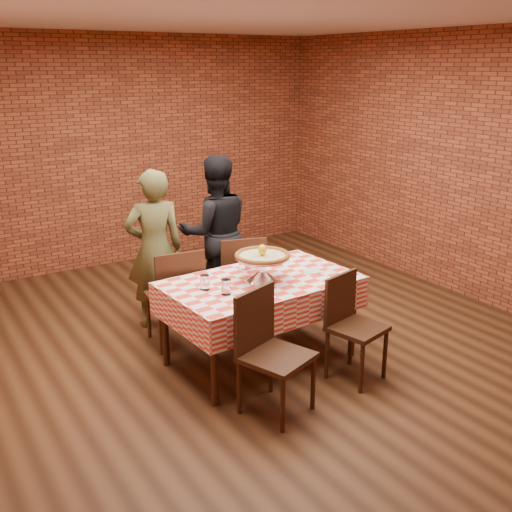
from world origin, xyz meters
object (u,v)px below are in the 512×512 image
pizza (262,256)px  chair_far_right (239,278)px  condiment_caddy (246,262)px  table (260,321)px  water_glass_left (226,287)px  chair_far_left (174,295)px  diner_olive (155,249)px  diner_black (215,232)px  chair_near_right (357,330)px  chair_near_left (277,355)px  water_glass_right (205,282)px  pizza_stand (262,269)px

pizza → chair_far_right: size_ratio=0.50×
condiment_caddy → table: bearing=-106.4°
table → water_glass_left: size_ratio=12.98×
chair_far_left → diner_olive: size_ratio=0.59×
diner_black → condiment_caddy: bearing=91.7°
water_glass_left → chair_far_right: (0.69, 0.97, -0.35)m
pizza → chair_far_left: pizza is taller
pizza → condiment_caddy: bearing=84.0°
chair_near_right → diner_black: (-0.20, 2.06, 0.37)m
pizza → water_glass_left: (-0.42, -0.12, -0.15)m
table → chair_near_left: 0.85m
water_glass_left → water_glass_right: 0.21m
pizza → water_glass_left: bearing=-164.0°
water_glass_right → condiment_caddy: condiment_caddy is taller
chair_far_left → table: bearing=129.3°
pizza → chair_near_right: (0.49, -0.68, -0.53)m
chair_far_left → diner_olive: diner_olive is taller
chair_near_left → chair_far_right: (0.62, 1.60, -0.00)m
pizza → water_glass_left: 0.46m
water_glass_left → chair_far_right: 1.24m
chair_near_left → pizza: bearing=44.9°
pizza → chair_near_left: 0.97m
pizza → chair_near_right: 0.99m
chair_near_left → chair_far_left: size_ratio=1.00×
table → water_glass_right: size_ratio=12.98×
pizza_stand → chair_far_left: size_ratio=0.50×
chair_far_left → diner_black: size_ratio=0.58×
condiment_caddy → diner_olive: bearing=109.9°
table → chair_near_right: (0.50, -0.70, 0.07)m
table → chair_far_right: bearing=71.7°
condiment_caddy → chair_far_right: bearing=57.2°
pizza_stand → diner_olive: size_ratio=0.30×
table → pizza_stand: bearing=-68.4°
diner_black → diner_olive: bearing=26.9°
chair_far_right → diner_black: bearing=-76.8°
chair_near_left → diner_olive: size_ratio=0.59×
pizza_stand → water_glass_left: bearing=-164.0°
water_glass_left → chair_far_right: size_ratio=0.13×
chair_near_right → diner_black: size_ratio=0.54×
table → diner_olive: 1.36m
water_glass_right → chair_far_right: size_ratio=0.13×
pizza → chair_far_left: 1.03m
pizza → water_glass_left: size_ratio=3.79×
pizza_stand → water_glass_right: pizza_stand is taller
water_glass_left → condiment_caddy: 0.63m
pizza_stand → chair_near_right: pizza_stand is taller
chair_far_left → chair_far_right: 0.76m
water_glass_left → diner_black: (0.72, 1.50, -0.00)m
pizza → chair_far_left: (-0.49, 0.75, -0.50)m
diner_olive → diner_black: diner_black is taller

